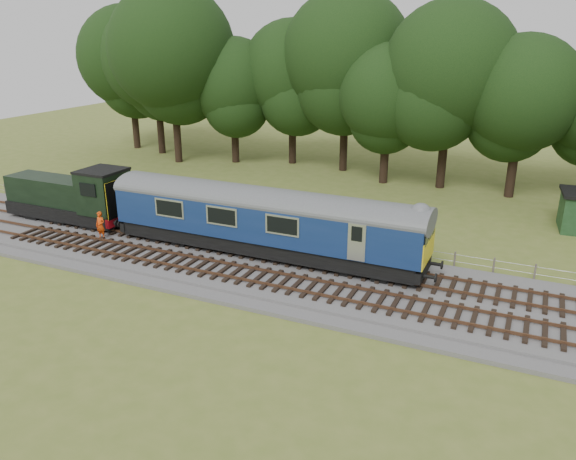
% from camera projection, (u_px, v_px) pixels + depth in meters
% --- Properties ---
extents(ground, '(120.00, 120.00, 0.00)m').
position_uv_depth(ground, '(285.00, 275.00, 29.64)').
color(ground, '#5A6B27').
rests_on(ground, ground).
extents(ballast, '(70.00, 7.00, 0.35)m').
position_uv_depth(ballast, '(285.00, 272.00, 29.58)').
color(ballast, '#4C4C4F').
rests_on(ballast, ground).
extents(track_north, '(67.20, 2.40, 0.21)m').
position_uv_depth(track_north, '(296.00, 258.00, 30.70)').
color(track_north, black).
rests_on(track_north, ballast).
extents(track_south, '(67.20, 2.40, 0.21)m').
position_uv_depth(track_south, '(272.00, 279.00, 28.13)').
color(track_south, black).
rests_on(track_south, ballast).
extents(fence, '(64.00, 0.12, 1.00)m').
position_uv_depth(fence, '(316.00, 247.00, 33.50)').
color(fence, '#6B6054').
rests_on(fence, ground).
extents(tree_line, '(70.00, 8.00, 18.00)m').
position_uv_depth(tree_line, '(391.00, 179.00, 48.48)').
color(tree_line, black).
rests_on(tree_line, ground).
extents(dmu_railcar, '(18.05, 2.86, 3.88)m').
position_uv_depth(dmu_railcar, '(264.00, 216.00, 30.71)').
color(dmu_railcar, black).
rests_on(dmu_railcar, ground).
extents(shunter_loco, '(8.92, 2.60, 3.38)m').
position_uv_depth(shunter_loco, '(72.00, 197.00, 36.36)').
color(shunter_loco, black).
rests_on(shunter_loco, ground).
extents(worker, '(0.62, 0.41, 1.69)m').
position_uv_depth(worker, '(100.00, 225.00, 33.50)').
color(worker, '#EF450C').
rests_on(worker, ballast).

